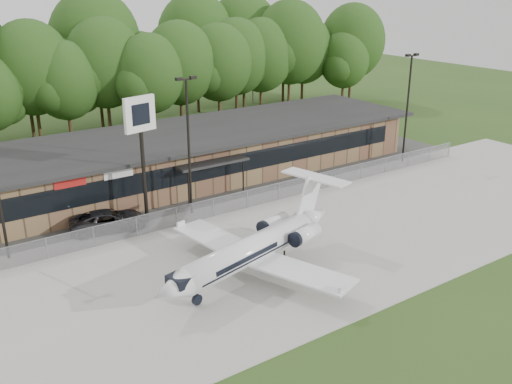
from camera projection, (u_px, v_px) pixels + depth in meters
ground at (407, 286)px, 32.64m from camera, size 160.00×160.00×0.00m
apron at (316, 237)px, 38.81m from camera, size 64.00×18.00×0.08m
parking_lot at (227, 189)px, 47.69m from camera, size 50.00×9.00×0.06m
terminal at (200, 152)px, 50.36m from camera, size 41.00×11.65×4.30m
fence at (258, 197)px, 43.95m from camera, size 46.00×0.04×1.52m
treeline at (118, 67)px, 62.45m from camera, size 72.00×12.00×15.00m
radio_mast at (253, 11)px, 77.03m from camera, size 0.20×0.20×25.00m
light_pole_mid at (188, 137)px, 40.64m from camera, size 1.55×0.30×10.23m
light_pole_right at (408, 100)px, 52.86m from camera, size 1.55×0.30×10.23m
business_jet at (256, 248)px, 33.33m from camera, size 14.30×12.86×4.84m
suv at (108, 221)px, 39.70m from camera, size 5.68×3.56×1.46m
pole_sign at (141, 128)px, 38.66m from camera, size 2.41×0.79×9.20m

